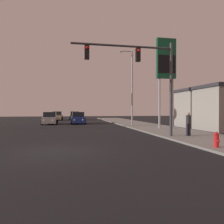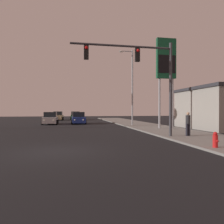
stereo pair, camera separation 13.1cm
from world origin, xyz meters
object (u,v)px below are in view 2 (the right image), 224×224
(car_tan, at_px, (58,116))
(traffic_light_mast, at_px, (144,69))
(car_green, at_px, (75,116))
(gas_station_sign, at_px, (166,63))
(car_blue, at_px, (78,118))
(car_silver, at_px, (50,119))
(street_lamp, at_px, (131,84))
(fire_hydrant, at_px, (215,140))
(pedestrian_on_sidewalk, at_px, (188,123))

(car_tan, relative_size, traffic_light_mast, 0.62)
(car_green, height_order, gas_station_sign, gas_station_sign)
(car_tan, height_order, gas_station_sign, gas_station_sign)
(car_blue, bearing_deg, car_green, -90.36)
(car_silver, height_order, street_lamp, street_lamp)
(gas_station_sign, xyz_separation_m, fire_hydrant, (-2.54, -11.06, -6.13))
(pedestrian_on_sidewalk, bearing_deg, car_green, 103.45)
(traffic_light_mast, xyz_separation_m, street_lamp, (2.29, 11.10, 0.41))
(car_blue, xyz_separation_m, pedestrian_on_sidewalk, (7.03, -17.27, 0.27))
(car_tan, relative_size, fire_hydrant, 5.72)
(car_silver, xyz_separation_m, car_green, (3.68, 13.11, 0.00))
(street_lamp, bearing_deg, car_green, 108.28)
(car_tan, height_order, pedestrian_on_sidewalk, pedestrian_on_sidewalk)
(fire_hydrant, bearing_deg, car_silver, 114.02)
(fire_hydrant, xyz_separation_m, pedestrian_on_sidewalk, (1.24, 4.65, 0.55))
(gas_station_sign, bearing_deg, car_blue, 127.45)
(car_silver, distance_m, car_green, 13.62)
(gas_station_sign, relative_size, pedestrian_on_sidewalk, 5.39)
(car_green, height_order, fire_hydrant, car_green)
(traffic_light_mast, bearing_deg, street_lamp, 78.35)
(street_lamp, relative_size, fire_hydrant, 11.84)
(car_green, bearing_deg, street_lamp, 108.42)
(car_blue, relative_size, fire_hydrant, 5.69)
(street_lamp, bearing_deg, fire_hydrant, -91.03)
(pedestrian_on_sidewalk, bearing_deg, gas_station_sign, 78.56)
(traffic_light_mast, height_order, gas_station_sign, gas_station_sign)
(car_blue, distance_m, street_lamp, 9.62)
(traffic_light_mast, height_order, pedestrian_on_sidewalk, traffic_light_mast)
(traffic_light_mast, height_order, fire_hydrant, traffic_light_mast)
(traffic_light_mast, xyz_separation_m, pedestrian_on_sidewalk, (3.25, -0.11, -3.68))
(car_blue, height_order, gas_station_sign, gas_station_sign)
(car_silver, bearing_deg, car_blue, -175.36)
(traffic_light_mast, xyz_separation_m, gas_station_sign, (4.54, 6.30, 1.91))
(car_blue, bearing_deg, gas_station_sign, 126.38)
(car_silver, relative_size, fire_hydrant, 5.68)
(car_silver, height_order, car_tan, same)
(car_blue, distance_m, gas_station_sign, 14.89)
(car_silver, relative_size, traffic_light_mast, 0.62)
(fire_hydrant, relative_size, pedestrian_on_sidewalk, 0.46)
(traffic_light_mast, distance_m, gas_station_sign, 8.00)
(car_green, relative_size, fire_hydrant, 5.67)
(car_silver, distance_m, fire_hydrant, 23.65)
(car_blue, distance_m, traffic_light_mast, 18.02)
(street_lamp, xyz_separation_m, fire_hydrant, (-0.28, -15.86, -4.63))
(car_silver, xyz_separation_m, car_tan, (0.34, 12.80, 0.00))
(car_blue, height_order, fire_hydrant, car_blue)
(car_blue, relative_size, pedestrian_on_sidewalk, 2.59)
(fire_hydrant, distance_m, pedestrian_on_sidewalk, 4.85)
(car_tan, bearing_deg, gas_station_sign, 119.12)
(fire_hydrant, bearing_deg, traffic_light_mast, 112.84)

